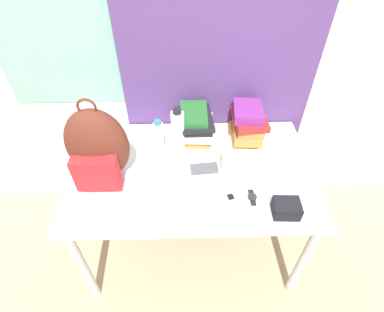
% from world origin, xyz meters
% --- Properties ---
extents(ground_plane, '(12.00, 12.00, 0.00)m').
position_xyz_m(ground_plane, '(0.00, 0.00, 0.00)').
color(ground_plane, '#9E8466').
extents(wall_back, '(6.00, 0.06, 2.50)m').
position_xyz_m(wall_back, '(-0.00, 0.91, 1.25)').
color(wall_back, silver).
rests_on(wall_back, ground_plane).
extents(curtain_blue, '(1.14, 0.04, 2.50)m').
position_xyz_m(curtain_blue, '(0.17, 0.86, 1.25)').
color(curtain_blue, '#4C336B').
rests_on(curtain_blue, ground_plane).
extents(desk, '(1.34, 0.83, 0.76)m').
position_xyz_m(desk, '(0.00, 0.41, 0.67)').
color(desk, silver).
rests_on(desk, ground_plane).
extents(backpack, '(0.31, 0.24, 0.49)m').
position_xyz_m(backpack, '(-0.47, 0.38, 0.96)').
color(backpack, '#512319').
rests_on(backpack, desk).
extents(book_stack_left, '(0.23, 0.28, 0.20)m').
position_xyz_m(book_stack_left, '(0.02, 0.68, 0.85)').
color(book_stack_left, olive).
rests_on(book_stack_left, desk).
extents(book_stack_center, '(0.21, 0.27, 0.22)m').
position_xyz_m(book_stack_center, '(0.34, 0.68, 0.86)').
color(book_stack_center, orange).
rests_on(book_stack_center, desk).
extents(water_bottle, '(0.06, 0.06, 0.22)m').
position_xyz_m(water_bottle, '(-0.18, 0.57, 0.86)').
color(water_bottle, silver).
rests_on(water_bottle, desk).
extents(sports_bottle, '(0.07, 0.07, 0.29)m').
position_xyz_m(sports_bottle, '(-0.08, 0.57, 0.90)').
color(sports_bottle, white).
rests_on(sports_bottle, desk).
extents(sunscreen_bottle, '(0.05, 0.05, 0.17)m').
position_xyz_m(sunscreen_bottle, '(0.19, 0.40, 0.83)').
color(sunscreen_bottle, white).
rests_on(sunscreen_bottle, desk).
extents(cell_phone, '(0.06, 0.09, 0.02)m').
position_xyz_m(cell_phone, '(0.19, 0.20, 0.76)').
color(cell_phone, '#B7BCC6').
rests_on(cell_phone, desk).
extents(sunglasses_case, '(0.15, 0.07, 0.04)m').
position_xyz_m(sunglasses_case, '(0.07, 0.40, 0.77)').
color(sunglasses_case, '#47474C').
rests_on(sunglasses_case, desk).
extents(camera_pouch, '(0.13, 0.11, 0.08)m').
position_xyz_m(camera_pouch, '(0.44, 0.11, 0.79)').
color(camera_pouch, black).
rests_on(camera_pouch, desk).
extents(wristwatch, '(0.05, 0.10, 0.01)m').
position_xyz_m(wristwatch, '(0.30, 0.20, 0.76)').
color(wristwatch, black).
rests_on(wristwatch, desk).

